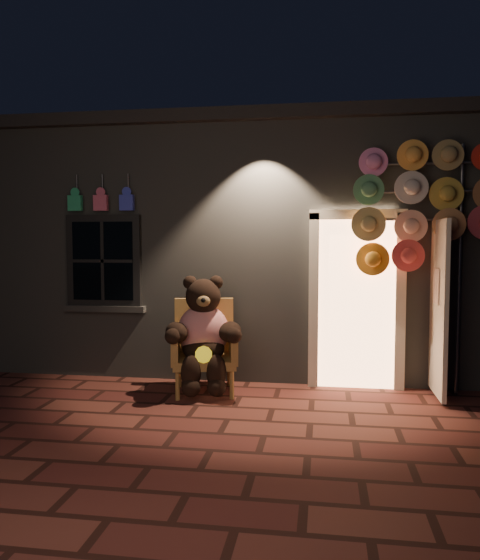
# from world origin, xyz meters

# --- Properties ---
(ground) EXTENTS (60.00, 60.00, 0.00)m
(ground) POSITION_xyz_m (0.00, 0.00, 0.00)
(ground) COLOR brown
(ground) RESTS_ON ground
(shop_building) EXTENTS (7.30, 5.95, 3.51)m
(shop_building) POSITION_xyz_m (0.00, 3.99, 1.74)
(shop_building) COLOR slate
(shop_building) RESTS_ON ground
(wicker_armchair) EXTENTS (0.88, 0.83, 1.10)m
(wicker_armchair) POSITION_xyz_m (-0.46, 1.02, 0.55)
(wicker_armchair) COLOR olive
(wicker_armchair) RESTS_ON ground
(teddy_bear) EXTENTS (0.96, 0.84, 1.35)m
(teddy_bear) POSITION_xyz_m (-0.44, 0.88, 0.72)
(teddy_bear) COLOR red
(teddy_bear) RESTS_ON ground
(hat_rack) EXTENTS (1.67, 0.22, 2.95)m
(hat_rack) POSITION_xyz_m (2.10, 1.28, 2.26)
(hat_rack) COLOR #59595E
(hat_rack) RESTS_ON ground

